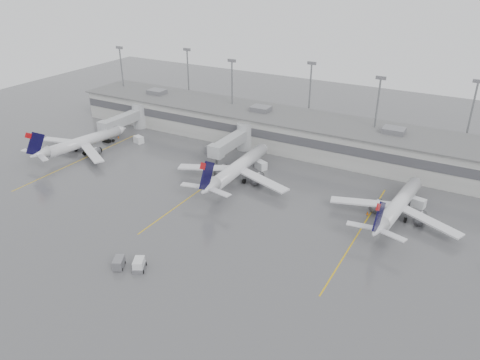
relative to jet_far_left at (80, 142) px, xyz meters
The scene contains 18 objects.
ground 62.11m from the jet_far_left, 26.04° to the right, with size 260.00×260.00×0.00m, color #515153.
terminal 63.67m from the jet_far_left, 28.88° to the left, with size 152.00×17.00×9.45m.
light_masts 67.27m from the jet_far_left, 33.23° to the left, with size 142.40×8.00×20.60m.
jet_bridge_left 18.52m from the jet_far_left, 89.24° to the left, with size 4.00×17.20×7.00m.
jet_bridge_right 39.81m from the jet_far_left, 27.68° to the left, with size 4.00×17.20×7.00m.
stand_markings 55.91m from the jet_far_left, ahead, with size 105.25×40.00×0.01m.
jet_far_left is the anchor object (origin of this frame).
jet_mid_left 43.23m from the jet_far_left, ahead, with size 27.42×30.72×9.94m.
jet_mid_right 78.16m from the jet_far_left, ahead, with size 25.22×28.38×9.18m.
baggage_tug 55.13m from the jet_far_left, 34.48° to the right, with size 2.94×3.42×1.88m.
baggage_cart 53.24m from the jet_far_left, 37.50° to the right, with size 2.59×3.06×1.71m.
gse_uld_a 15.16m from the jet_far_left, 57.11° to the left, with size 2.63×1.75×1.86m, color silver.
gse_uld_b 46.80m from the jet_far_left, 16.78° to the left, with size 2.70×1.80×1.91m, color silver.
gse_uld_c 81.88m from the jet_far_left, ahead, with size 2.56×1.71×1.81m, color silver.
gse_loader 33.47m from the jet_far_left, 28.98° to the left, with size 2.06×3.29×2.06m, color slate.
cone_a 12.96m from the jet_far_left, 86.43° to the left, with size 0.41×0.41×0.65m, color #DA5B04.
cone_b 36.74m from the jet_far_left, ahead, with size 0.48×0.48×0.77m, color #DA5B04.
cone_c 73.01m from the jet_far_left, ahead, with size 0.48×0.48×0.77m, color #DA5B04.
Camera 1 is at (34.12, -49.96, 45.99)m, focal length 35.00 mm.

